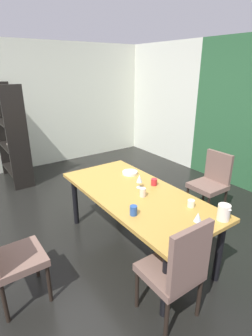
{
  "coord_description": "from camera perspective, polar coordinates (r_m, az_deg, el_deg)",
  "views": [
    {
      "loc": [
        2.84,
        -1.4,
        2.06
      ],
      "look_at": [
        0.3,
        0.38,
        0.85
      ],
      "focal_mm": 28.0,
      "sensor_mm": 36.0,
      "label": 1
    }
  ],
  "objects": [
    {
      "name": "ground_plane",
      "position": [
        3.78,
        -7.55,
        -12.12
      ],
      "size": [
        5.66,
        5.76,
        0.02
      ],
      "primitive_type": "cube",
      "color": "black"
    },
    {
      "name": "back_panel_interior",
      "position": [
        6.29,
        7.74,
        13.93
      ],
      "size": [
        2.15,
        0.1,
        2.55
      ],
      "primitive_type": "cube",
      "color": "silver",
      "rests_on": "ground_plane"
    },
    {
      "name": "left_interior_panel",
      "position": [
        5.84,
        -21.39,
        12.16
      ],
      "size": [
        0.1,
        5.76,
        2.55
      ],
      "primitive_type": "cube",
      "color": "silver",
      "rests_on": "ground_plane"
    },
    {
      "name": "dining_table",
      "position": [
        2.99,
        2.21,
        -6.66
      ],
      "size": [
        1.99,
        0.92,
        0.74
      ],
      "color": "#BB8B3A",
      "rests_on": "ground_plane"
    },
    {
      "name": "chair_head_far",
      "position": [
        3.98,
        18.12,
        -2.59
      ],
      "size": [
        0.44,
        0.45,
        0.92
      ],
      "rotation": [
        0.0,
        0.0,
        3.14
      ],
      "color": "brown",
      "rests_on": "ground_plane"
    },
    {
      "name": "chair_head_near",
      "position": [
        2.6,
        -24.57,
        -16.6
      ],
      "size": [
        0.44,
        0.44,
        0.99
      ],
      "color": "brown",
      "rests_on": "ground_plane"
    },
    {
      "name": "chair_right_near",
      "position": [
        2.29,
        11.06,
        -20.64
      ],
      "size": [
        0.44,
        0.44,
        0.99
      ],
      "rotation": [
        0.0,
        0.0,
        1.57
      ],
      "color": "brown",
      "rests_on": "ground_plane"
    },
    {
      "name": "display_shelf",
      "position": [
        5.25,
        -23.69,
        6.81
      ],
      "size": [
        0.98,
        0.35,
        1.8
      ],
      "color": "black",
      "rests_on": "ground_plane"
    },
    {
      "name": "wine_glass_left",
      "position": [
        3.02,
        2.94,
        -2.4
      ],
      "size": [
        0.07,
        0.07,
        0.16
      ],
      "color": "silver",
      "rests_on": "dining_table"
    },
    {
      "name": "wine_glass_near_shelf",
      "position": [
        2.35,
        15.36,
        -10.35
      ],
      "size": [
        0.07,
        0.07,
        0.16
      ],
      "color": "silver",
      "rests_on": "dining_table"
    },
    {
      "name": "serving_bowl_right",
      "position": [
        3.43,
        0.86,
        -1.02
      ],
      "size": [
        0.2,
        0.2,
        0.04
      ],
      "primitive_type": "cylinder",
      "color": "white",
      "rests_on": "dining_table"
    },
    {
      "name": "cup_west",
      "position": [
        2.51,
        1.64,
        -9.21
      ],
      "size": [
        0.07,
        0.07,
        0.09
      ],
      "primitive_type": "cylinder",
      "color": "#274F99",
      "rests_on": "dining_table"
    },
    {
      "name": "cup_center",
      "position": [
        2.85,
        3.68,
        -5.29
      ],
      "size": [
        0.07,
        0.07,
        0.1
      ],
      "primitive_type": "cylinder",
      "color": "beige",
      "rests_on": "dining_table"
    },
    {
      "name": "cup_front",
      "position": [
        3.13,
        6.13,
        -3.05
      ],
      "size": [
        0.07,
        0.07,
        0.08
      ],
      "primitive_type": "cylinder",
      "color": "red",
      "rests_on": "dining_table"
    },
    {
      "name": "cup_south",
      "position": [
        2.73,
        13.98,
        -7.5
      ],
      "size": [
        0.07,
        0.07,
        0.07
      ],
      "primitive_type": "cylinder",
      "color": "#F7EACA",
      "rests_on": "dining_table"
    },
    {
      "name": "pitcher_north",
      "position": [
        2.58,
        20.53,
        -9.02
      ],
      "size": [
        0.13,
        0.11,
        0.15
      ],
      "color": "#EFE2CD",
      "rests_on": "dining_table"
    }
  ]
}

